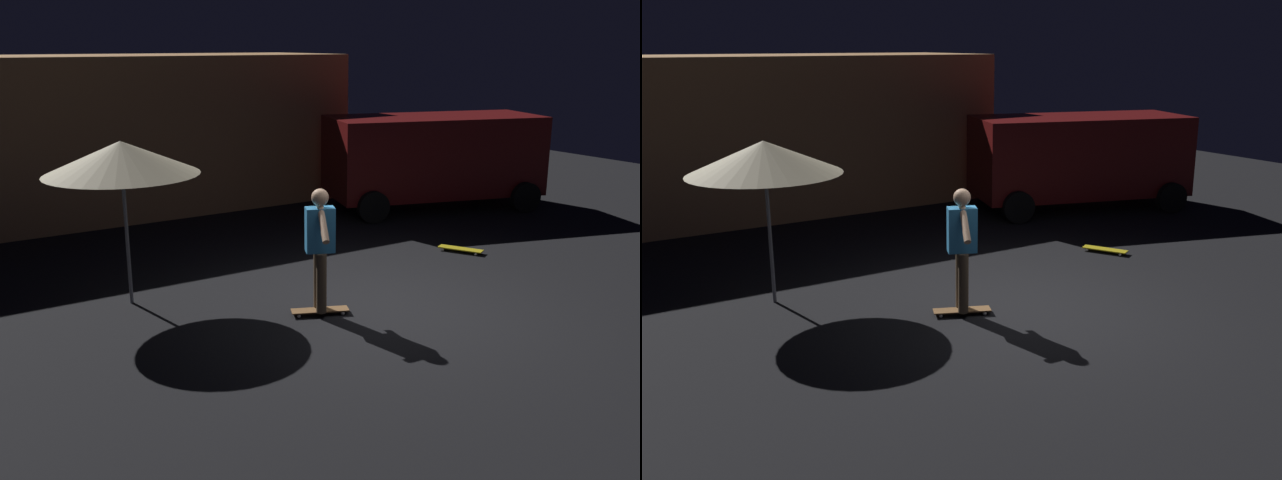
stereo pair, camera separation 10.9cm
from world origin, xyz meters
The scene contains 7 objects.
ground_plane centered at (0.00, 0.00, 0.00)m, with size 28.00×28.00×0.00m, color black.
low_building centered at (-1.14, 8.13, 1.66)m, with size 9.84×3.31×3.31m.
parked_van centered at (4.71, 4.48, 1.16)m, with size 4.95×3.30×2.03m.
patio_umbrella centered at (-2.94, 2.13, 2.07)m, with size 2.10×2.10×2.30m.
skateboard_ridden centered at (-0.92, 0.32, 0.06)m, with size 0.80×0.49×0.07m.
skateboard_spare centered at (2.77, 1.49, 0.06)m, with size 0.55×0.78×0.07m.
skater centered at (-0.92, 0.32, 1.04)m, with size 0.47×0.94×1.67m.
Camera 2 is at (-5.70, -7.36, 3.57)m, focal length 39.93 mm.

